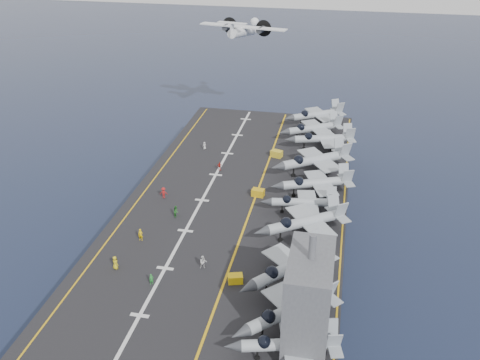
% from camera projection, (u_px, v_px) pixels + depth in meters
% --- Properties ---
extents(ground, '(500.00, 500.00, 0.00)m').
position_uv_depth(ground, '(236.00, 253.00, 97.49)').
color(ground, '#142135').
rests_on(ground, ground).
extents(hull, '(36.00, 90.00, 10.00)m').
position_uv_depth(hull, '(235.00, 230.00, 95.17)').
color(hull, '#56595E').
rests_on(hull, ground).
extents(flight_deck, '(38.00, 92.00, 0.40)m').
position_uv_depth(flight_deck, '(235.00, 205.00, 92.75)').
color(flight_deck, black).
rests_on(flight_deck, hull).
extents(foul_line, '(0.35, 90.00, 0.02)m').
position_uv_depth(foul_line, '(252.00, 205.00, 92.11)').
color(foul_line, gold).
rests_on(foul_line, flight_deck).
extents(landing_centerline, '(0.50, 90.00, 0.02)m').
position_uv_depth(landing_centerline, '(202.00, 200.00, 93.72)').
color(landing_centerline, silver).
rests_on(landing_centerline, flight_deck).
extents(deck_edge_port, '(0.25, 90.00, 0.02)m').
position_uv_depth(deck_edge_port, '(143.00, 194.00, 95.69)').
color(deck_edge_port, gold).
rests_on(deck_edge_port, flight_deck).
extents(deck_edge_stbd, '(0.25, 90.00, 0.02)m').
position_uv_depth(deck_edge_stbd, '(343.00, 215.00, 89.34)').
color(deck_edge_stbd, gold).
rests_on(deck_edge_stbd, flight_deck).
extents(island_superstructure, '(5.00, 10.00, 15.00)m').
position_uv_depth(island_superstructure, '(309.00, 290.00, 60.47)').
color(island_superstructure, '#56595E').
rests_on(island_superstructure, flight_deck).
extents(fighter_jet_0, '(14.99, 11.82, 4.59)m').
position_uv_depth(fighter_jet_0, '(290.00, 343.00, 60.33)').
color(fighter_jet_0, '#9CA2AB').
rests_on(fighter_jet_0, flight_deck).
extents(fighter_jet_1, '(17.55, 17.53, 5.17)m').
position_uv_depth(fighter_jet_1, '(290.00, 309.00, 64.97)').
color(fighter_jet_1, gray).
rests_on(fighter_jet_1, flight_deck).
extents(fighter_jet_2, '(18.05, 18.57, 5.41)m').
position_uv_depth(fighter_jet_2, '(291.00, 266.00, 72.50)').
color(fighter_jet_2, gray).
rests_on(fighter_jet_2, flight_deck).
extents(fighter_jet_3, '(18.53, 17.14, 5.35)m').
position_uv_depth(fighter_jet_3, '(306.00, 221.00, 82.68)').
color(fighter_jet_3, '#9EA5AD').
rests_on(fighter_jet_3, flight_deck).
extents(fighter_jet_4, '(14.15, 10.69, 4.46)m').
position_uv_depth(fighter_jet_4, '(304.00, 202.00, 88.88)').
color(fighter_jet_4, '#90989F').
rests_on(fighter_jet_4, flight_deck).
extents(fighter_jet_5, '(17.27, 14.54, 5.10)m').
position_uv_depth(fighter_jet_5, '(316.00, 182.00, 94.34)').
color(fighter_jet_5, '#9DA5AC').
rests_on(fighter_jet_5, flight_deck).
extents(fighter_jet_6, '(19.76, 18.32, 5.71)m').
position_uv_depth(fighter_jet_6, '(315.00, 159.00, 102.03)').
color(fighter_jet_6, '#939AA2').
rests_on(fighter_jet_6, flight_deck).
extents(fighter_jet_7, '(16.90, 13.59, 5.11)m').
position_uv_depth(fighter_jet_7, '(324.00, 138.00, 111.91)').
color(fighter_jet_7, '#9CA7AE').
rests_on(fighter_jet_7, flight_deck).
extents(fighter_jet_8, '(17.67, 16.04, 5.11)m').
position_uv_depth(fighter_jet_8, '(314.00, 127.00, 117.08)').
color(fighter_jet_8, '#989FA7').
rests_on(fighter_jet_8, flight_deck).
extents(tow_cart_a, '(2.30, 1.84, 1.20)m').
position_uv_depth(tow_cart_a, '(235.00, 279.00, 73.35)').
color(tow_cart_a, yellow).
rests_on(tow_cart_a, flight_deck).
extents(tow_cart_b, '(2.32, 1.67, 1.30)m').
position_uv_depth(tow_cart_b, '(258.00, 193.00, 94.86)').
color(tow_cart_b, gold).
rests_on(tow_cart_b, flight_deck).
extents(tow_cart_c, '(2.61, 2.09, 1.36)m').
position_uv_depth(tow_cart_c, '(277.00, 154.00, 109.35)').
color(tow_cart_c, gold).
rests_on(tow_cart_c, flight_deck).
extents(crew_0, '(1.48, 1.30, 2.06)m').
position_uv_depth(crew_0, '(115.00, 263.00, 75.87)').
color(crew_0, gold).
rests_on(crew_0, flight_deck).
extents(crew_1, '(1.20, 0.81, 1.98)m').
position_uv_depth(crew_1, '(141.00, 235.00, 82.28)').
color(crew_1, yellow).
rests_on(crew_1, flight_deck).
extents(crew_2, '(0.82, 1.21, 2.01)m').
position_uv_depth(crew_2, '(176.00, 211.00, 88.48)').
color(crew_2, '#287D28').
rests_on(crew_2, flight_deck).
extents(crew_3, '(1.36, 1.03, 2.05)m').
position_uv_depth(crew_3, '(164.00, 193.00, 94.03)').
color(crew_3, '#B21919').
rests_on(crew_3, flight_deck).
extents(crew_4, '(1.24, 1.09, 1.74)m').
position_uv_depth(crew_4, '(220.00, 166.00, 103.78)').
color(crew_4, '#B12016').
rests_on(crew_4, flight_deck).
extents(crew_5, '(1.14, 1.18, 1.64)m').
position_uv_depth(crew_5, '(205.00, 146.00, 112.60)').
color(crew_5, silver).
rests_on(crew_5, flight_deck).
extents(crew_6, '(1.17, 1.15, 1.64)m').
position_uv_depth(crew_6, '(151.00, 279.00, 72.88)').
color(crew_6, '#268C33').
rests_on(crew_6, flight_deck).
extents(crew_7, '(1.44, 1.17, 2.07)m').
position_uv_depth(crew_7, '(203.00, 262.00, 75.98)').
color(crew_7, silver).
rests_on(crew_7, flight_deck).
extents(transport_plane, '(26.16, 20.19, 5.57)m').
position_uv_depth(transport_plane, '(243.00, 32.00, 139.54)').
color(transport_plane, silver).
extents(fighter_jet_9, '(17.67, 16.04, 5.11)m').
position_uv_depth(fighter_jet_9, '(317.00, 114.00, 124.45)').
color(fighter_jet_9, '#989FA7').
rests_on(fighter_jet_9, flight_deck).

